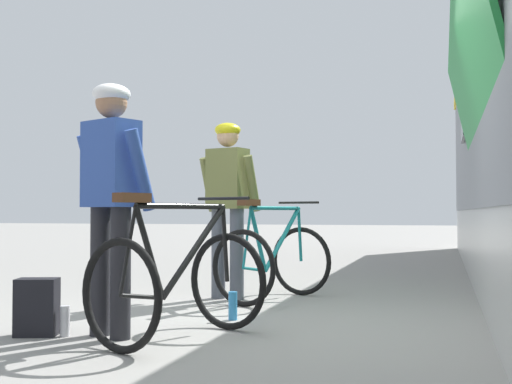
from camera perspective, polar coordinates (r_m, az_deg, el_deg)
The scene contains 8 objects.
ground_plane at distance 4.85m, azimuth 1.51°, elevation -12.05°, with size 80.00×80.00×0.00m, color gray.
cyclist_near_in_blue at distance 4.63m, azimuth -12.60°, elevation 0.61°, with size 0.66×0.47×1.76m.
cyclist_far_in_olive at distance 6.50m, azimuth -2.49°, elevation -0.12°, with size 0.66×0.40×1.76m.
bicycle_near_black at distance 4.44m, azimuth -6.86°, elevation -7.75°, with size 1.05×1.25×0.99m.
bicycle_far_teal at distance 6.39m, azimuth 1.56°, elevation -5.94°, with size 1.02×1.24×0.99m.
backpack_on_platform at distance 4.86m, azimuth -18.68°, elevation -9.55°, with size 0.28×0.18×0.40m, color black.
water_bottle_near_the_bikes at distance 5.29m, azimuth -2.05°, elevation -9.96°, with size 0.07×0.07×0.23m, color #338CCC.
water_bottle_by_the_backpack at distance 4.80m, azimuth -16.43°, elevation -10.81°, with size 0.07×0.07×0.21m, color silver.
Camera 1 is at (1.21, -4.62, 0.86)m, focal length 45.56 mm.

